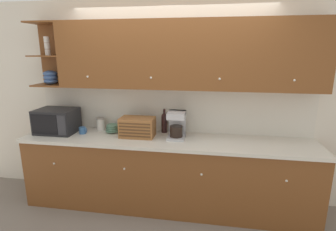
{
  "coord_description": "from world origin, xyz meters",
  "views": [
    {
      "loc": [
        0.51,
        -3.33,
        1.97
      ],
      "look_at": [
        0.0,
        -0.22,
        1.19
      ],
      "focal_mm": 28.0,
      "sensor_mm": 36.0,
      "label": 1
    }
  ],
  "objects": [
    {
      "name": "backsplash_panel",
      "position": [
        0.0,
        -0.01,
        1.22
      ],
      "size": [
        3.58,
        0.01,
        0.6
      ],
      "color": "silver",
      "rests_on": "counter_unit"
    },
    {
      "name": "storage_canister",
      "position": [
        -0.94,
        -0.11,
        1.0
      ],
      "size": [
        0.12,
        0.12,
        0.16
      ],
      "color": "silver",
      "rests_on": "counter_unit"
    },
    {
      "name": "bowl_stack_on_counter",
      "position": [
        -0.75,
        -0.18,
        0.97
      ],
      "size": [
        0.19,
        0.19,
        0.12
      ],
      "color": "slate",
      "rests_on": "counter_unit"
    },
    {
      "name": "ground_plane",
      "position": [
        0.0,
        0.0,
        0.0
      ],
      "size": [
        24.0,
        24.0,
        0.0
      ],
      "primitive_type": "plane",
      "color": "slate"
    },
    {
      "name": "coffee_maker",
      "position": [
        0.12,
        -0.26,
        1.09
      ],
      "size": [
        0.21,
        0.26,
        0.34
      ],
      "color": "#B7B7BC",
      "rests_on": "counter_unit"
    },
    {
      "name": "microwave",
      "position": [
        -1.47,
        -0.3,
        1.07
      ],
      "size": [
        0.5,
        0.39,
        0.31
      ],
      "color": "black",
      "rests_on": "counter_unit"
    },
    {
      "name": "mug",
      "position": [
        -1.12,
        -0.3,
        0.96
      ],
      "size": [
        0.1,
        0.09,
        0.09
      ],
      "color": "#38669E",
      "rests_on": "counter_unit"
    },
    {
      "name": "counter_unit",
      "position": [
        0.0,
        -0.32,
        0.46
      ],
      "size": [
        3.6,
        0.67,
        0.92
      ],
      "color": "brown",
      "rests_on": "ground_plane"
    },
    {
      "name": "upper_cabinets",
      "position": [
        0.16,
        -0.16,
        1.92
      ],
      "size": [
        3.58,
        0.34,
        0.8
      ],
      "color": "brown",
      "rests_on": "backsplash_panel"
    },
    {
      "name": "wine_bottle",
      "position": [
        -0.08,
        -0.07,
        1.06
      ],
      "size": [
        0.08,
        0.08,
        0.32
      ],
      "color": "black",
      "rests_on": "counter_unit"
    },
    {
      "name": "wall_back",
      "position": [
        0.0,
        0.03,
        1.3
      ],
      "size": [
        5.98,
        0.06,
        2.6
      ],
      "color": "silver",
      "rests_on": "ground_plane"
    },
    {
      "name": "bread_box",
      "position": [
        -0.38,
        -0.3,
        1.04
      ],
      "size": [
        0.42,
        0.26,
        0.24
      ],
      "color": "#996033",
      "rests_on": "counter_unit"
    }
  ]
}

